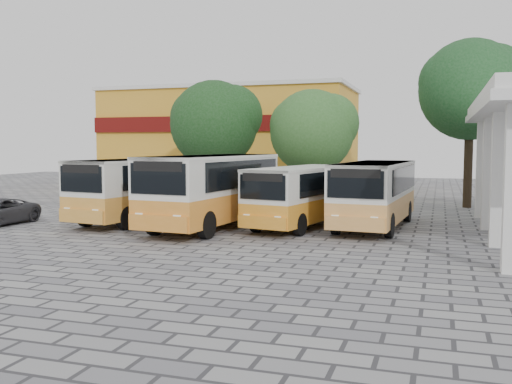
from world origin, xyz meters
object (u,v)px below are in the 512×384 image
(bus_far_left, at_px, (143,185))
(bus_centre_left, at_px, (213,186))
(bus_centre_right, at_px, (302,192))
(bus_far_right, at_px, (375,190))

(bus_far_left, distance_m, bus_centre_left, 4.06)
(bus_far_left, xyz_separation_m, bus_centre_right, (7.54, 0.48, -0.17))
(bus_centre_right, height_order, bus_far_right, bus_far_right)
(bus_centre_left, relative_size, bus_far_right, 1.11)
(bus_far_left, distance_m, bus_centre_right, 7.56)
(bus_centre_left, bearing_deg, bus_centre_right, 26.96)
(bus_far_left, bearing_deg, bus_far_right, 14.59)
(bus_centre_right, distance_m, bus_far_right, 3.14)
(bus_far_left, xyz_separation_m, bus_centre_left, (3.95, -0.95, 0.12))
(bus_far_left, relative_size, bus_centre_right, 1.10)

